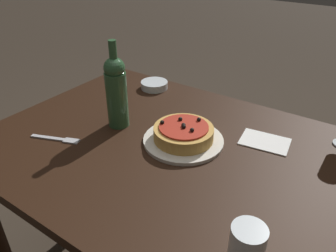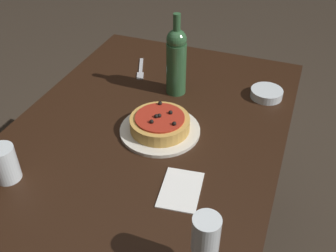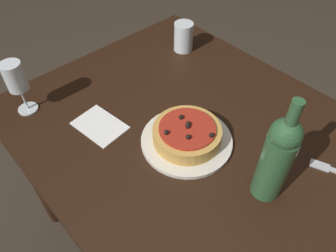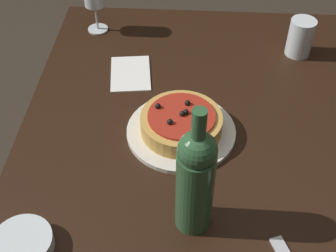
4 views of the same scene
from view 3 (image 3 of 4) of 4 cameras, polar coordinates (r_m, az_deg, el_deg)
The scene contains 8 objects.
ground_plane at distance 1.59m, azimuth 4.14°, elevation -19.98°, with size 14.00×14.00×0.00m, color #382D23.
dining_table at distance 1.04m, azimuth 5.99°, elevation -5.78°, with size 1.20×0.89×0.73m.
dinner_plate at distance 0.95m, azimuth 3.25°, elevation -2.53°, with size 0.26×0.26×0.01m.
pizza at distance 0.93m, azimuth 3.32°, elevation -1.33°, with size 0.20×0.20×0.06m.
wine_glass at distance 1.06m, azimuth -25.04°, elevation 7.47°, with size 0.06×0.06×0.18m.
wine_bottle at distance 0.79m, azimuth 18.42°, elevation -5.23°, with size 0.07×0.07×0.31m.
water_cup at distance 1.29m, azimuth 2.72°, elevation 15.26°, with size 0.07×0.07×0.11m.
paper_napkin at distance 1.01m, azimuth -11.78°, elevation 0.09°, with size 0.17×0.13×0.00m.
Camera 3 is at (0.39, -0.50, 1.45)m, focal length 35.00 mm.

